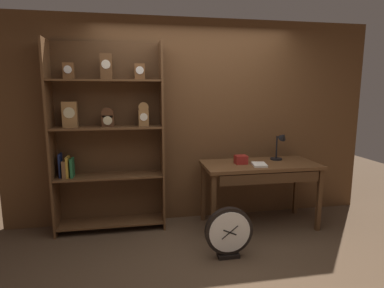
{
  "coord_description": "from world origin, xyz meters",
  "views": [
    {
      "loc": [
        -0.76,
        -2.66,
        1.7
      ],
      "look_at": [
        -0.14,
        0.72,
        1.11
      ],
      "focal_mm": 29.26,
      "sensor_mm": 36.0,
      "label": 1
    }
  ],
  "objects_px": {
    "workbench": "(261,171)",
    "round_clock_large": "(229,232)",
    "desk_lamp": "(280,145)",
    "open_repair_manual": "(259,164)",
    "toolbox_small": "(241,160)",
    "bookshelf": "(107,138)"
  },
  "relations": [
    {
      "from": "workbench",
      "to": "desk_lamp",
      "type": "distance_m",
      "value": 0.46
    },
    {
      "from": "open_repair_manual",
      "to": "round_clock_large",
      "type": "bearing_deg",
      "value": -123.47
    },
    {
      "from": "bookshelf",
      "to": "workbench",
      "type": "distance_m",
      "value": 1.92
    },
    {
      "from": "workbench",
      "to": "toolbox_small",
      "type": "bearing_deg",
      "value": 170.9
    },
    {
      "from": "desk_lamp",
      "to": "round_clock_large",
      "type": "bearing_deg",
      "value": -138.35
    },
    {
      "from": "desk_lamp",
      "to": "toolbox_small",
      "type": "height_order",
      "value": "desk_lamp"
    },
    {
      "from": "open_repair_manual",
      "to": "round_clock_large",
      "type": "height_order",
      "value": "open_repair_manual"
    },
    {
      "from": "toolbox_small",
      "to": "open_repair_manual",
      "type": "bearing_deg",
      "value": -35.11
    },
    {
      "from": "desk_lamp",
      "to": "open_repair_manual",
      "type": "xyz_separation_m",
      "value": [
        -0.38,
        -0.24,
        -0.19
      ]
    },
    {
      "from": "toolbox_small",
      "to": "round_clock_large",
      "type": "height_order",
      "value": "toolbox_small"
    },
    {
      "from": "bookshelf",
      "to": "desk_lamp",
      "type": "distance_m",
      "value": 2.18
    },
    {
      "from": "toolbox_small",
      "to": "round_clock_large",
      "type": "distance_m",
      "value": 0.99
    },
    {
      "from": "toolbox_small",
      "to": "desk_lamp",
      "type": "bearing_deg",
      "value": 10.95
    },
    {
      "from": "workbench",
      "to": "open_repair_manual",
      "type": "distance_m",
      "value": 0.15
    },
    {
      "from": "desk_lamp",
      "to": "round_clock_large",
      "type": "xyz_separation_m",
      "value": [
        -0.93,
        -0.82,
        -0.74
      ]
    },
    {
      "from": "bookshelf",
      "to": "workbench",
      "type": "relative_size",
      "value": 1.59
    },
    {
      "from": "desk_lamp",
      "to": "open_repair_manual",
      "type": "relative_size",
      "value": 1.72
    },
    {
      "from": "bookshelf",
      "to": "round_clock_large",
      "type": "height_order",
      "value": "bookshelf"
    },
    {
      "from": "bookshelf",
      "to": "round_clock_large",
      "type": "xyz_separation_m",
      "value": [
        1.24,
        -0.96,
        -0.87
      ]
    },
    {
      "from": "workbench",
      "to": "round_clock_large",
      "type": "bearing_deg",
      "value": -131.89
    },
    {
      "from": "workbench",
      "to": "round_clock_large",
      "type": "height_order",
      "value": "workbench"
    },
    {
      "from": "bookshelf",
      "to": "workbench",
      "type": "bearing_deg",
      "value": -8.63
    }
  ]
}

